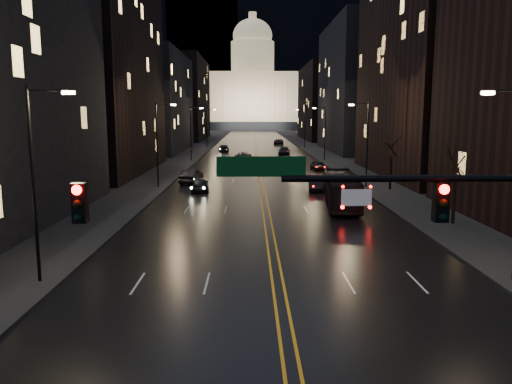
{
  "coord_description": "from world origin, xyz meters",
  "views": [
    {
      "loc": [
        -1.27,
        -12.22,
        7.78
      ],
      "look_at": [
        -0.97,
        13.32,
        3.77
      ],
      "focal_mm": 35.0,
      "sensor_mm": 36.0,
      "label": 1
    }
  ],
  "objects_px": {
    "receding_car_a": "(316,184)",
    "oncoming_car_a": "(200,184)",
    "bus": "(341,190)",
    "oncoming_car_b": "(191,176)"
  },
  "relations": [
    {
      "from": "receding_car_a",
      "to": "oncoming_car_a",
      "type": "bearing_deg",
      "value": -171.6
    },
    {
      "from": "oncoming_car_a",
      "to": "receding_car_a",
      "type": "bearing_deg",
      "value": 176.81
    },
    {
      "from": "bus",
      "to": "oncoming_car_b",
      "type": "distance_m",
      "value": 20.45
    },
    {
      "from": "bus",
      "to": "receding_car_a",
      "type": "distance_m",
      "value": 9.12
    },
    {
      "from": "receding_car_a",
      "to": "bus",
      "type": "bearing_deg",
      "value": -78.78
    },
    {
      "from": "bus",
      "to": "oncoming_car_a",
      "type": "xyz_separation_m",
      "value": [
        -12.77,
        8.42,
        -0.71
      ]
    },
    {
      "from": "oncoming_car_b",
      "to": "receding_car_a",
      "type": "bearing_deg",
      "value": 165.39
    },
    {
      "from": "bus",
      "to": "oncoming_car_a",
      "type": "relative_size",
      "value": 2.4
    },
    {
      "from": "oncoming_car_a",
      "to": "receding_car_a",
      "type": "height_order",
      "value": "oncoming_car_a"
    },
    {
      "from": "bus",
      "to": "oncoming_car_b",
      "type": "height_order",
      "value": "bus"
    }
  ]
}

